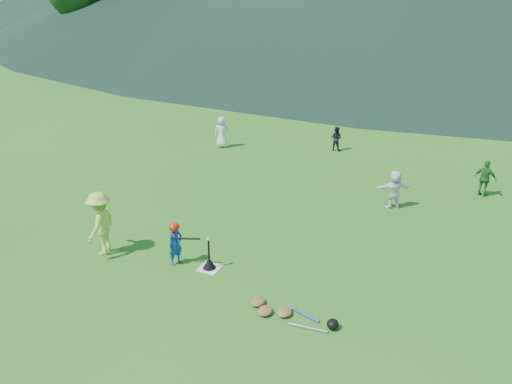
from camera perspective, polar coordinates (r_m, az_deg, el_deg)
ground at (r=11.23m, az=-5.34°, el=-8.71°), size 120.00×120.00×0.00m
home_plate at (r=11.22m, az=-5.34°, el=-8.66°), size 0.45×0.45×0.02m
baseball at (r=10.86m, az=-5.47°, el=-5.37°), size 0.08×0.08×0.08m
batter_child at (r=11.26m, az=-9.21°, el=-5.88°), size 0.35×0.43×1.00m
adult_coach at (r=11.99m, az=-17.34°, el=-3.46°), size 0.76×1.08×1.52m
fielder_a at (r=19.38m, az=-3.91°, el=6.85°), size 0.70×0.59×1.21m
fielder_b at (r=19.23m, az=9.13°, el=6.07°), size 0.49×0.40×0.94m
fielder_c at (r=16.18m, az=24.71°, el=1.40°), size 0.69×0.42×1.10m
fielder_d at (r=14.43m, az=15.52°, el=0.28°), size 1.04×0.81×1.10m
batting_tee at (r=11.16m, az=-5.36°, el=-8.14°), size 0.30×0.30×0.68m
batter_gear at (r=11.07m, az=-9.24°, el=-4.07°), size 0.72×0.26×0.36m
equipment_pile at (r=9.74m, az=3.25°, el=-13.56°), size 1.80×0.56×0.19m
outfield_fence at (r=36.97m, az=17.03°, el=13.54°), size 70.07×0.08×1.33m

